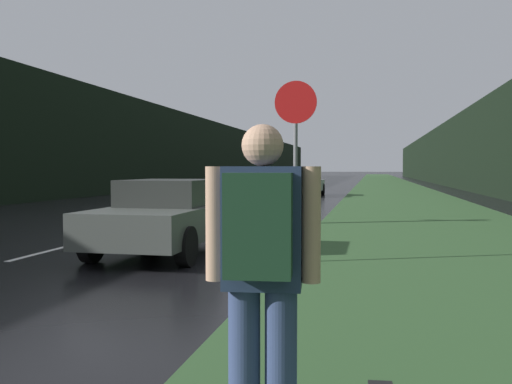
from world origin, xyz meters
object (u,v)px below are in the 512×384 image
stop_sign (295,151)px  car_passing_near (167,216)px  hitchhiker_with_backpack (262,268)px  car_passing_far (306,184)px  car_oncoming (267,179)px

stop_sign → car_passing_near: 2.84m
hitchhiker_with_backpack → car_passing_far: 28.64m
car_passing_far → stop_sign: bearing=96.4°
car_passing_near → hitchhiker_with_backpack: bearing=115.4°
stop_sign → car_passing_far: stop_sign is taller
hitchhiker_with_backpack → car_passing_near: (-3.17, 6.69, -0.35)m
car_passing_near → car_oncoming: car_oncoming is taller
stop_sign → car_passing_far: (-2.51, 22.39, -1.16)m
car_oncoming → stop_sign: bearing=-78.3°
car_oncoming → car_passing_near: bearing=-82.2°
hitchhiker_with_backpack → car_passing_near: size_ratio=0.45×
hitchhiker_with_backpack → car_passing_far: size_ratio=0.45×
car_passing_near → car_passing_far: car_passing_near is taller
car_passing_far → car_oncoming: size_ratio=0.85×
hitchhiker_with_backpack → car_passing_near: 7.41m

